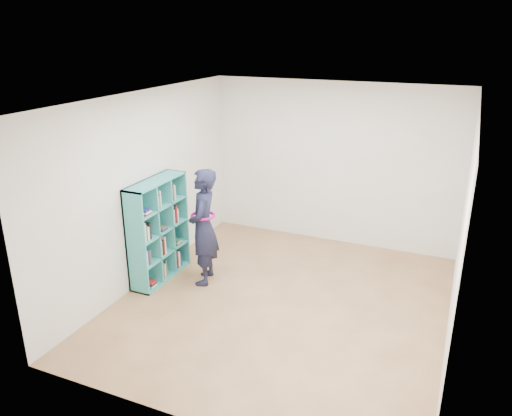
% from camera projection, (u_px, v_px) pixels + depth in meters
% --- Properties ---
extents(floor, '(4.50, 4.50, 0.00)m').
position_uv_depth(floor, '(282.00, 303.00, 6.44)').
color(floor, brown).
rests_on(floor, ground).
extents(ceiling, '(4.50, 4.50, 0.00)m').
position_uv_depth(ceiling, '(286.00, 99.00, 5.55)').
color(ceiling, white).
rests_on(ceiling, wall_back).
extents(wall_left, '(0.02, 4.50, 2.60)m').
position_uv_depth(wall_left, '(145.00, 189.00, 6.74)').
color(wall_left, beige).
rests_on(wall_left, floor).
extents(wall_right, '(0.02, 4.50, 2.60)m').
position_uv_depth(wall_right, '(462.00, 234.00, 5.25)').
color(wall_right, beige).
rests_on(wall_right, floor).
extents(wall_back, '(4.00, 0.02, 2.60)m').
position_uv_depth(wall_back, '(333.00, 164.00, 7.94)').
color(wall_back, beige).
rests_on(wall_back, floor).
extents(wall_front, '(4.00, 0.02, 2.60)m').
position_uv_depth(wall_front, '(188.00, 296.00, 4.06)').
color(wall_front, beige).
rests_on(wall_front, floor).
extents(bookshelf, '(0.31, 1.08, 1.44)m').
position_uv_depth(bookshelf, '(157.00, 232.00, 6.90)').
color(bookshelf, teal).
rests_on(bookshelf, floor).
extents(person, '(0.55, 0.68, 1.62)m').
position_uv_depth(person, '(203.00, 227.00, 6.74)').
color(person, black).
rests_on(person, floor).
extents(smartphone, '(0.04, 0.08, 0.12)m').
position_uv_depth(smartphone, '(194.00, 217.00, 6.79)').
color(smartphone, silver).
rests_on(smartphone, person).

